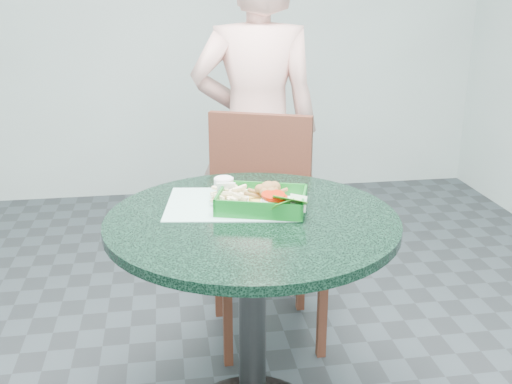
{
  "coord_description": "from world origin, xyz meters",
  "views": [
    {
      "loc": [
        -0.25,
        -1.68,
        1.44
      ],
      "look_at": [
        0.03,
        0.1,
        0.81
      ],
      "focal_mm": 42.0,
      "sensor_mm": 36.0,
      "label": 1
    }
  ],
  "objects": [
    {
      "name": "diner_person",
      "position": [
        0.16,
        0.95,
        0.86
      ],
      "size": [
        0.66,
        0.46,
        1.71
      ],
      "primitive_type": "imported",
      "rotation": [
        0.0,
        0.0,
        3.06
      ],
      "color": "beige",
      "rests_on": "floor"
    },
    {
      "name": "garnish_cup",
      "position": [
        0.09,
        0.01,
        0.79
      ],
      "size": [
        0.13,
        0.13,
        0.05
      ],
      "rotation": [
        0.0,
        0.0,
        0.36
      ],
      "color": "white",
      "rests_on": "food_basket"
    },
    {
      "name": "sauce_ramekin",
      "position": [
        -0.1,
        0.15,
        0.8
      ],
      "size": [
        0.06,
        0.06,
        0.04
      ],
      "rotation": [
        0.0,
        0.0,
        0.29
      ],
      "color": "silver",
      "rests_on": "food_basket"
    },
    {
      "name": "food_basket",
      "position": [
        0.04,
        0.06,
        0.77
      ],
      "size": [
        0.27,
        0.2,
        0.05
      ],
      "rotation": [
        0.0,
        0.0,
        -0.3
      ],
      "color": "#0C641B",
      "rests_on": "placemat"
    },
    {
      "name": "fries_pile",
      "position": [
        -0.07,
        0.08,
        0.79
      ],
      "size": [
        0.12,
        0.13,
        0.04
      ],
      "primitive_type": null,
      "rotation": [
        0.0,
        0.0,
        0.05
      ],
      "color": "#FFE7AD",
      "rests_on": "food_basket"
    },
    {
      "name": "dining_chair",
      "position": [
        0.15,
        0.63,
        0.53
      ],
      "size": [
        0.44,
        0.44,
        0.93
      ],
      "rotation": [
        0.0,
        0.0,
        -0.39
      ],
      "color": "#312017",
      "rests_on": "floor"
    },
    {
      "name": "cafe_table",
      "position": [
        0.0,
        0.0,
        0.58
      ],
      "size": [
        0.9,
        0.9,
        0.75
      ],
      "color": "#282828",
      "rests_on": "floor"
    },
    {
      "name": "crab_sandwich",
      "position": [
        0.06,
        0.07,
        0.8
      ],
      "size": [
        0.12,
        0.12,
        0.07
      ],
      "rotation": [
        0.0,
        0.0,
        0.34
      ],
      "color": "gold",
      "rests_on": "food_basket"
    },
    {
      "name": "placemat",
      "position": [
        -0.05,
        0.12,
        0.75
      ],
      "size": [
        0.46,
        0.37,
        0.0
      ],
      "primitive_type": "cube",
      "rotation": [
        0.0,
        0.0,
        -0.15
      ],
      "color": "#97CDC2",
      "rests_on": "cafe_table"
    }
  ]
}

